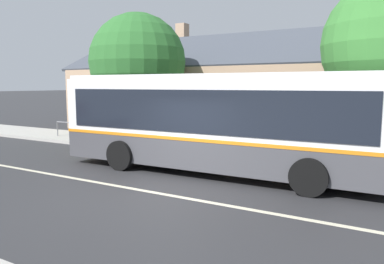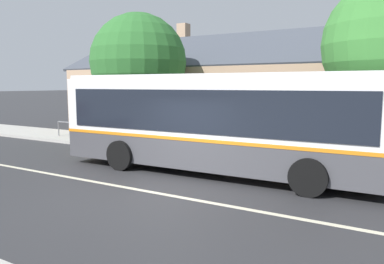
{
  "view_description": "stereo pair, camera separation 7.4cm",
  "coord_description": "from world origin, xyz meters",
  "px_view_note": "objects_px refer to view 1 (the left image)",
  "views": [
    {
      "loc": [
        5.51,
        -7.8,
        2.84
      ],
      "look_at": [
        -0.73,
        2.89,
        1.27
      ],
      "focal_mm": 35.0,
      "sensor_mm": 36.0,
      "label": 1
    },
    {
      "loc": [
        5.58,
        -7.76,
        2.84
      ],
      "look_at": [
        -0.73,
        2.89,
        1.27
      ],
      "focal_mm": 35.0,
      "sensor_mm": 36.0,
      "label": 2
    }
  ],
  "objects_px": {
    "transit_bus": "(216,120)",
    "street_tree_secondary": "(138,64)",
    "bench_by_building": "(112,133)",
    "bike_rack": "(65,126)"
  },
  "relations": [
    {
      "from": "transit_bus",
      "to": "street_tree_secondary",
      "type": "relative_size",
      "value": 1.67
    },
    {
      "from": "bench_by_building",
      "to": "street_tree_secondary",
      "type": "height_order",
      "value": "street_tree_secondary"
    },
    {
      "from": "bench_by_building",
      "to": "street_tree_secondary",
      "type": "xyz_separation_m",
      "value": [
        0.2,
        1.75,
        3.28
      ]
    },
    {
      "from": "bench_by_building",
      "to": "street_tree_secondary",
      "type": "relative_size",
      "value": 0.25
    },
    {
      "from": "bike_rack",
      "to": "transit_bus",
      "type": "bearing_deg",
      "value": -14.63
    },
    {
      "from": "street_tree_secondary",
      "to": "transit_bus",
      "type": "bearing_deg",
      "value": -33.09
    },
    {
      "from": "transit_bus",
      "to": "bench_by_building",
      "type": "height_order",
      "value": "transit_bus"
    },
    {
      "from": "transit_bus",
      "to": "street_tree_secondary",
      "type": "distance_m",
      "value": 8.01
    },
    {
      "from": "transit_bus",
      "to": "bench_by_building",
      "type": "relative_size",
      "value": 6.57
    },
    {
      "from": "transit_bus",
      "to": "bike_rack",
      "type": "bearing_deg",
      "value": 165.37
    }
  ]
}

